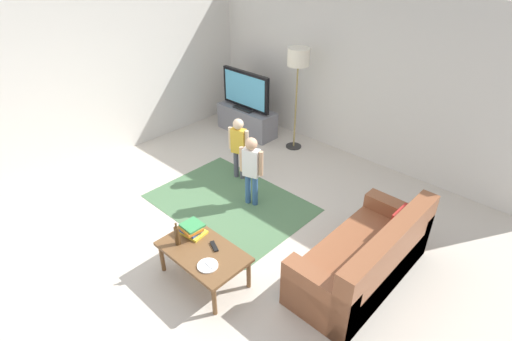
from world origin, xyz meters
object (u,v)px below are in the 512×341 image
at_px(tv, 246,91).
at_px(child_near_tv, 239,143).
at_px(book_stack, 192,229).
at_px(plate, 208,266).
at_px(tv_stand, 247,121).
at_px(bottle, 177,235).
at_px(child_center, 251,166).
at_px(tv_remote, 214,246).
at_px(couch, 367,261).
at_px(coffee_table, 203,254).
at_px(floor_lamp, 298,63).

xyz_separation_m(tv, child_near_tv, (1.06, -1.23, -0.24)).
xyz_separation_m(child_near_tv, book_stack, (0.95, -1.68, -0.13)).
bearing_deg(plate, tv_stand, 128.79).
height_order(tv_stand, child_near_tv, child_near_tv).
xyz_separation_m(child_near_tv, bottle, (0.97, -1.90, -0.07)).
bearing_deg(child_center, child_near_tv, 149.32).
bearing_deg(tv_remote, plate, -31.52).
xyz_separation_m(couch, book_stack, (-1.63, -1.11, 0.19)).
relative_size(couch, child_near_tv, 1.78).
bearing_deg(coffee_table, plate, -28.58).
bearing_deg(bottle, book_stack, 96.09).
height_order(couch, floor_lamp, floor_lamp).
distance_m(bottle, plate, 0.51).
distance_m(tv, plate, 4.05).
bearing_deg(tv, tv_remote, -50.74).
bearing_deg(bottle, tv_stand, 122.83).
distance_m(coffee_table, plate, 0.26).
xyz_separation_m(tv_stand, book_stack, (2.01, -2.93, 0.24)).
bearing_deg(floor_lamp, child_center, -69.88).
xyz_separation_m(floor_lamp, tv_remote, (1.32, -3.07, -1.11)).
bearing_deg(child_near_tv, couch, -12.34).
relative_size(floor_lamp, child_near_tv, 1.76).
height_order(child_center, tv_remote, child_center).
bearing_deg(tv_remote, child_near_tv, 151.22).
xyz_separation_m(couch, bottle, (-1.61, -1.33, 0.25)).
bearing_deg(tv_remote, tv_stand, 152.18).
height_order(child_near_tv, tv_remote, child_near_tv).
height_order(coffee_table, book_stack, book_stack).
relative_size(child_near_tv, bottle, 3.50).
height_order(tv_remote, plate, plate).
relative_size(tv, plate, 5.00).
bearing_deg(child_center, tv, 136.49).
distance_m(couch, floor_lamp, 3.50).
relative_size(couch, bottle, 6.22).
relative_size(tv, book_stack, 3.75).
height_order(couch, plate, couch).
bearing_deg(floor_lamp, book_stack, -72.56).
xyz_separation_m(child_center, plate, (0.84, -1.52, -0.21)).
height_order(bottle, plate, bottle).
bearing_deg(couch, bottle, -140.37).
height_order(bottle, tv_remote, bottle).
height_order(child_center, plate, child_center).
distance_m(child_near_tv, tv_remote, 2.12).
bearing_deg(couch, tv_stand, 153.47).
height_order(floor_lamp, book_stack, floor_lamp).
xyz_separation_m(couch, tv_remote, (-1.28, -1.09, 0.14)).
height_order(child_center, coffee_table, child_center).
bearing_deg(child_near_tv, child_center, -30.68).
distance_m(child_center, coffee_table, 1.56).
bearing_deg(plate, tv_remote, 125.35).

